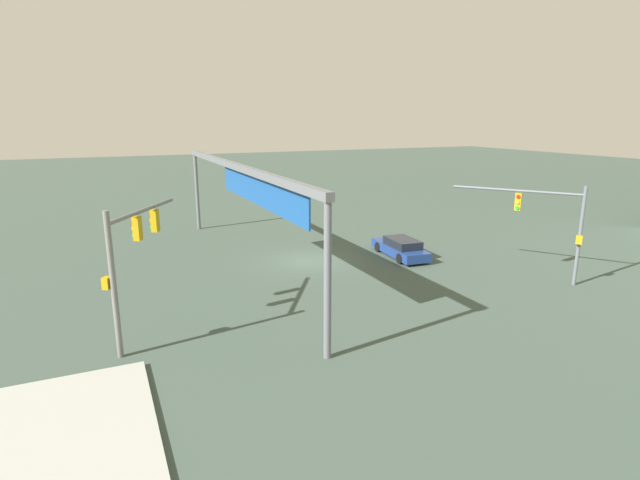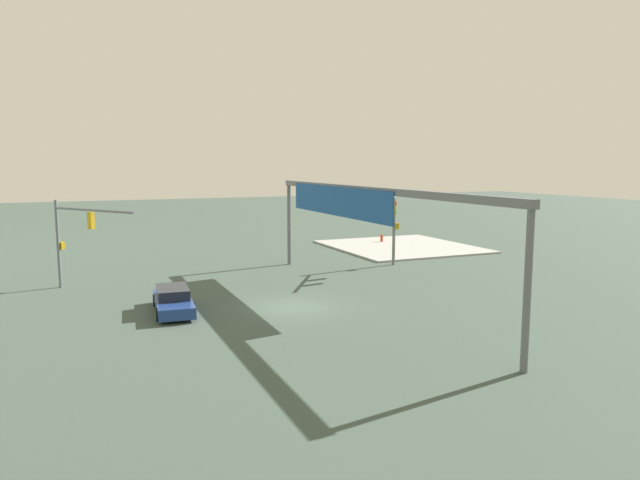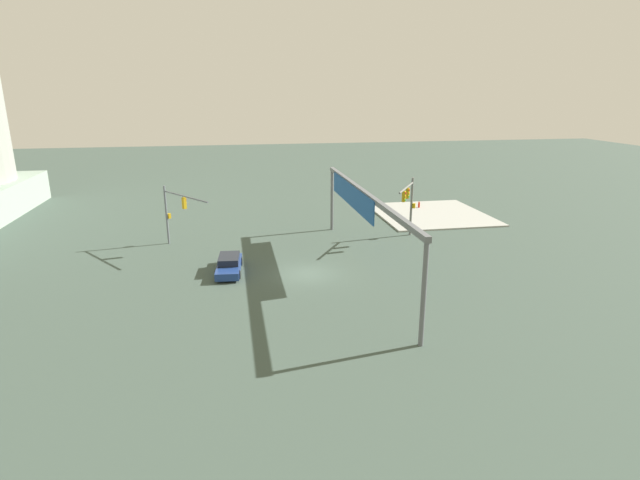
{
  "view_description": "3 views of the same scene",
  "coord_description": "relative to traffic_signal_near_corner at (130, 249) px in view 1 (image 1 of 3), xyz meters",
  "views": [
    {
      "loc": [
        27.06,
        -11.4,
        8.6
      ],
      "look_at": [
        2.8,
        -0.38,
        2.01
      ],
      "focal_mm": 27.84,
      "sensor_mm": 36.0,
      "label": 1
    },
    {
      "loc": [
        -26.96,
        10.13,
        7.36
      ],
      "look_at": [
        1.5,
        -2.18,
        3.2
      ],
      "focal_mm": 32.04,
      "sensor_mm": 36.0,
      "label": 2
    },
    {
      "loc": [
        -35.0,
        5.45,
        13.22
      ],
      "look_at": [
        -2.53,
        -0.44,
        3.37
      ],
      "focal_mm": 28.24,
      "sensor_mm": 36.0,
      "label": 3
    }
  ],
  "objects": [
    {
      "name": "traffic_signal_opposite_side",
      "position": [
        1.1,
        20.58,
        -0.17
      ],
      "size": [
        5.81,
        4.01,
        5.25
      ],
      "rotation": [
        0.0,
        0.0,
        -2.52
      ],
      "color": "slate",
      "rests_on": "ground"
    },
    {
      "name": "sedan_car_approaching",
      "position": [
        -6.0,
        16.26,
        -3.18
      ],
      "size": [
        4.91,
        2.1,
        1.21
      ],
      "rotation": [
        0.0,
        0.0,
        3.06
      ],
      "color": "navy",
      "rests_on": "ground"
    },
    {
      "name": "ground_plane",
      "position": [
        -7.53,
        10.45,
        -3.76
      ],
      "size": [
        190.3,
        190.3,
        0.0
      ],
      "primitive_type": "plane",
      "color": "#3B4A41"
    },
    {
      "name": "overhead_sign_gantry",
      "position": [
        -6.48,
        6.27,
        1.48
      ],
      "size": [
        24.33,
        0.43,
        6.16
      ],
      "color": "slate",
      "rests_on": "ground"
    },
    {
      "name": "traffic_signal_near_corner",
      "position": [
        0.0,
        0.0,
        0.0
      ],
      "size": [
        4.65,
        3.26,
        5.5
      ],
      "rotation": [
        0.0,
        0.0,
        2.59
      ],
      "color": "slate",
      "rests_on": "ground"
    }
  ]
}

